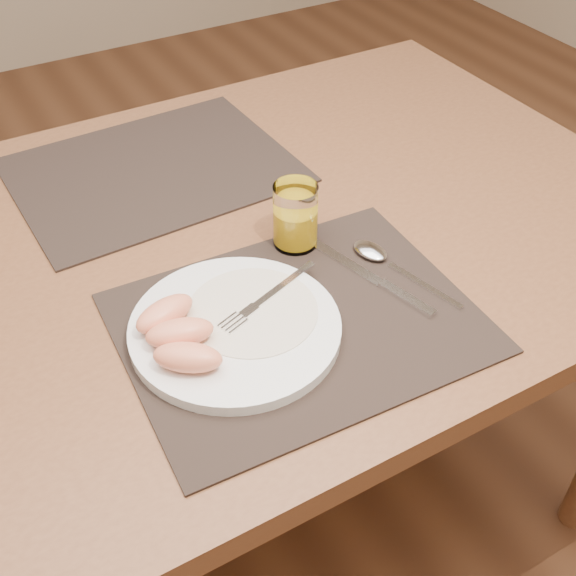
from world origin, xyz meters
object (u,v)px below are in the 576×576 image
at_px(placemat_near, 299,323).
at_px(spoon, 378,255).
at_px(table, 221,279).
at_px(knife, 381,283).
at_px(fork, 262,301).
at_px(juice_glass, 295,219).
at_px(placemat_far, 153,170).
at_px(plate, 235,328).

xyz_separation_m(placemat_near, spoon, (0.16, 0.06, 0.01)).
bearing_deg(table, knife, -55.45).
relative_size(fork, juice_glass, 1.75).
height_order(placemat_far, knife, knife).
distance_m(plate, knife, 0.22).
bearing_deg(fork, placemat_far, 89.22).
relative_size(plate, fork, 1.59).
bearing_deg(placemat_far, knife, -69.48).
relative_size(knife, spoon, 1.14).
distance_m(placemat_far, juice_glass, 0.32).
bearing_deg(placemat_far, fork, -90.78).
bearing_deg(knife, placemat_near, -176.71).
bearing_deg(fork, spoon, 4.49).
bearing_deg(placemat_near, placemat_far, 93.48).
bearing_deg(table, plate, -109.35).
height_order(table, plate, plate).
bearing_deg(placemat_far, placemat_near, -86.52).
relative_size(table, knife, 6.46).
xyz_separation_m(table, placemat_far, (-0.02, 0.22, 0.09)).
bearing_deg(placemat_near, table, 92.90).
relative_size(table, spoon, 7.34).
xyz_separation_m(placemat_near, placemat_far, (-0.03, 0.44, 0.00)).
bearing_deg(table, spoon, -43.08).
distance_m(table, plate, 0.23).
bearing_deg(knife, spoon, 58.61).
bearing_deg(placemat_near, plate, 164.88).
distance_m(table, juice_glass, 0.18).
xyz_separation_m(fork, juice_glass, (0.11, 0.11, 0.03)).
height_order(placemat_near, spoon, spoon).
bearing_deg(plate, table, 70.65).
relative_size(placemat_far, plate, 1.67).
distance_m(plate, juice_glass, 0.21).
bearing_deg(placemat_far, plate, -97.36).
distance_m(table, placemat_near, 0.24).
distance_m(spoon, juice_glass, 0.13).
height_order(table, fork, fork).
distance_m(placemat_near, placemat_far, 0.44).
bearing_deg(fork, plate, -159.03).
height_order(knife, juice_glass, juice_glass).
height_order(placemat_far, juice_glass, juice_glass).
xyz_separation_m(table, fork, (-0.02, -0.18, 0.11)).
bearing_deg(table, fork, -96.68).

